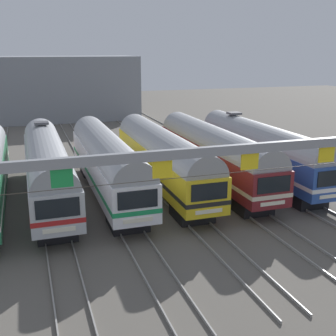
{
  "coord_description": "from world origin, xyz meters",
  "views": [
    {
      "loc": [
        -7.67,
        -30.89,
        10.71
      ],
      "look_at": [
        1.84,
        -2.33,
        2.4
      ],
      "focal_mm": 46.31,
      "sensor_mm": 36.0,
      "label": 1
    }
  ],
  "objects_px": {
    "commuter_train_blue": "(261,149)",
    "catenary_gantry": "(207,170)",
    "commuter_train_stainless": "(47,166)",
    "commuter_train_yellow": "(162,156)",
    "commuter_train_white": "(107,161)",
    "commuter_train_maroon": "(213,152)"
  },
  "relations": [
    {
      "from": "commuter_train_blue",
      "to": "catenary_gantry",
      "type": "relative_size",
      "value": 0.68
    },
    {
      "from": "commuter_train_stainless",
      "to": "commuter_train_blue",
      "type": "relative_size",
      "value": 1.0
    },
    {
      "from": "commuter_train_yellow",
      "to": "catenary_gantry",
      "type": "bearing_deg",
      "value": -99.05
    },
    {
      "from": "commuter_train_stainless",
      "to": "catenary_gantry",
      "type": "distance_m",
      "value": 15.2
    },
    {
      "from": "commuter_train_white",
      "to": "commuter_train_yellow",
      "type": "bearing_deg",
      "value": 0.0
    },
    {
      "from": "commuter_train_white",
      "to": "catenary_gantry",
      "type": "distance_m",
      "value": 13.93
    },
    {
      "from": "commuter_train_yellow",
      "to": "commuter_train_white",
      "type": "bearing_deg",
      "value": 180.0
    },
    {
      "from": "catenary_gantry",
      "to": "commuter_train_yellow",
      "type": "bearing_deg",
      "value": 80.95
    },
    {
      "from": "commuter_train_maroon",
      "to": "commuter_train_blue",
      "type": "height_order",
      "value": "commuter_train_blue"
    },
    {
      "from": "commuter_train_maroon",
      "to": "commuter_train_blue",
      "type": "distance_m",
      "value": 4.3
    },
    {
      "from": "commuter_train_yellow",
      "to": "commuter_train_maroon",
      "type": "distance_m",
      "value": 4.3
    },
    {
      "from": "commuter_train_white",
      "to": "catenary_gantry",
      "type": "height_order",
      "value": "catenary_gantry"
    },
    {
      "from": "commuter_train_white",
      "to": "commuter_train_yellow",
      "type": "relative_size",
      "value": 1.0
    },
    {
      "from": "commuter_train_blue",
      "to": "commuter_train_stainless",
      "type": "bearing_deg",
      "value": 180.0
    },
    {
      "from": "commuter_train_stainless",
      "to": "catenary_gantry",
      "type": "bearing_deg",
      "value": -64.48
    },
    {
      "from": "commuter_train_stainless",
      "to": "commuter_train_yellow",
      "type": "distance_m",
      "value": 8.59
    },
    {
      "from": "commuter_train_maroon",
      "to": "catenary_gantry",
      "type": "distance_m",
      "value": 15.19
    },
    {
      "from": "commuter_train_stainless",
      "to": "commuter_train_yellow",
      "type": "height_order",
      "value": "commuter_train_stainless"
    },
    {
      "from": "commuter_train_maroon",
      "to": "commuter_train_stainless",
      "type": "bearing_deg",
      "value": 179.98
    },
    {
      "from": "commuter_train_stainless",
      "to": "catenary_gantry",
      "type": "xyz_separation_m",
      "value": [
        6.45,
        -13.5,
        2.68
      ]
    },
    {
      "from": "catenary_gantry",
      "to": "commuter_train_white",
      "type": "bearing_deg",
      "value": 99.05
    },
    {
      "from": "commuter_train_stainless",
      "to": "commuter_train_blue",
      "type": "bearing_deg",
      "value": 0.0
    }
  ]
}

